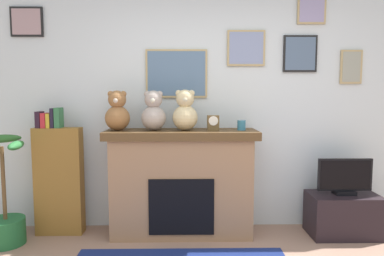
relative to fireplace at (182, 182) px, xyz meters
The scene contains 11 objects.
back_wall 0.90m from the fireplace, 37.18° to the left, with size 5.20×0.15×2.60m.
fireplace is the anchor object (origin of this frame).
bookshelf 1.26m from the fireplace, behind, with size 0.47×0.16×1.30m.
potted_plant 1.71m from the fireplace, behind, with size 0.46×0.52×1.04m.
tv_stand 1.67m from the fireplace, ahead, with size 0.69×0.40×0.43m, color black.
television 1.64m from the fireplace, ahead, with size 0.54×0.14×0.37m.
candle_jar 0.83m from the fireplace, ahead, with size 0.08×0.08×0.10m, color teal.
mantel_clock 0.68m from the fireplace, ahead, with size 0.12×0.09×0.15m.
teddy_bear_grey 0.95m from the fireplace, behind, with size 0.25×0.25×0.40m.
teddy_bear_tan 0.76m from the fireplace, behind, with size 0.25×0.25×0.40m.
teddy_bear_cream 0.71m from the fireplace, 26.34° to the right, with size 0.25×0.25×0.41m.
Camera 1 is at (-0.33, -1.78, 1.43)m, focal length 32.74 mm.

